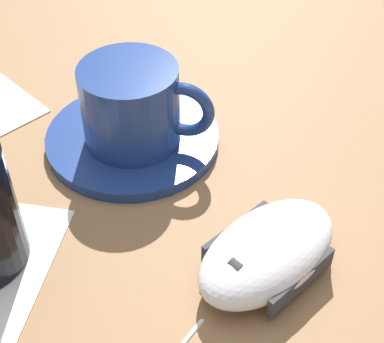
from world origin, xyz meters
TOP-DOWN VIEW (x-y plane):
  - ground_plane at (0.00, 0.00)m, footprint 3.00×3.00m
  - saucer at (0.02, -0.04)m, footprint 0.15×0.15m
  - coffee_cup at (0.01, -0.04)m, footprint 0.08×0.11m
  - computer_mouse at (-0.14, -0.13)m, footprint 0.13×0.14m

SIDE VIEW (x-z plane):
  - ground_plane at x=0.00m, z-range 0.00..0.00m
  - saucer at x=0.02m, z-range 0.00..0.01m
  - computer_mouse at x=-0.14m, z-range 0.00..0.04m
  - coffee_cup at x=0.01m, z-range 0.01..0.08m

